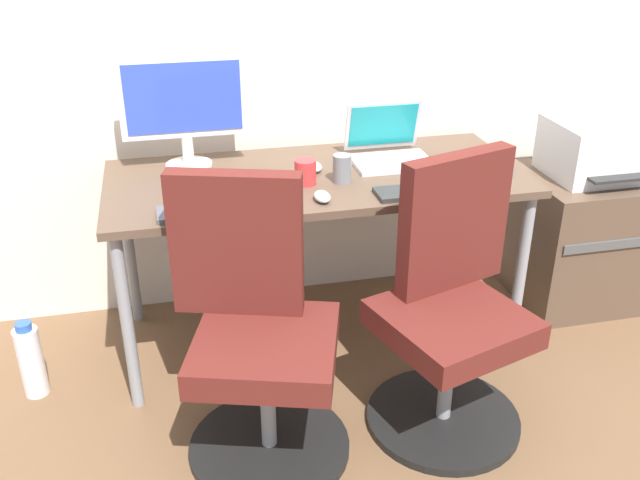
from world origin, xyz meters
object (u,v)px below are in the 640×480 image
office_chair_left (257,336)px  side_cabinet (579,236)px  office_chair_right (451,311)px  open_laptop (388,147)px  desktop_monitor (184,104)px  water_bottle_on_floor (31,360)px  coffee_mug (305,172)px  printer (595,149)px

office_chair_left → side_cabinet: office_chair_left is taller
office_chair_right → open_laptop: open_laptop is taller
desktop_monitor → open_laptop: size_ratio=1.55×
open_laptop → desktop_monitor: bearing=172.4°
office_chair_right → side_cabinet: (0.90, 0.65, -0.13)m
office_chair_right → open_laptop: (-0.02, 0.68, 0.36)m
water_bottle_on_floor → coffee_mug: coffee_mug is taller
office_chair_left → coffee_mug: size_ratio=10.22×
office_chair_left → office_chair_right: bearing=-0.0°
water_bottle_on_floor → coffee_mug: size_ratio=3.37×
water_bottle_on_floor → open_laptop: bearing=9.7°
side_cabinet → water_bottle_on_floor: size_ratio=1.91×
office_chair_left → open_laptop: size_ratio=3.03×
office_chair_left → coffee_mug: (0.27, 0.50, 0.35)m
office_chair_left → open_laptop: bearing=46.6°
printer → desktop_monitor: size_ratio=0.83×
printer → open_laptop: open_laptop is taller
water_bottle_on_floor → coffee_mug: (1.05, 0.06, 0.62)m
side_cabinet → coffee_mug: size_ratio=6.45×
open_laptop → coffee_mug: (-0.38, -0.18, -0.01)m
office_chair_left → desktop_monitor: bearing=100.1°
side_cabinet → water_bottle_on_floor: 2.36m
desktop_monitor → office_chair_right: bearing=-44.5°
office_chair_right → open_laptop: size_ratio=3.03×
printer → open_laptop: size_ratio=1.29×
water_bottle_on_floor → open_laptop: (1.43, 0.24, 0.63)m
side_cabinet → desktop_monitor: size_ratio=1.24×
printer → office_chair_left: bearing=-157.5°
office_chair_left → coffee_mug: office_chair_left is taller
printer → open_laptop: (-0.92, 0.03, 0.07)m
printer → side_cabinet: bearing=90.0°
printer → coffee_mug: printer is taller
office_chair_left → water_bottle_on_floor: (-0.79, 0.44, -0.28)m
office_chair_right → coffee_mug: size_ratio=10.22×
desktop_monitor → side_cabinet: bearing=-4.7°
office_chair_left → printer: office_chair_left is taller
side_cabinet → coffee_mug: bearing=-173.6°
water_bottle_on_floor → open_laptop: open_laptop is taller
office_chair_right → water_bottle_on_floor: size_ratio=3.03×
office_chair_left → desktop_monitor: desktop_monitor is taller
office_chair_right → open_laptop: bearing=91.3°
coffee_mug → water_bottle_on_floor: bearing=-176.5°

